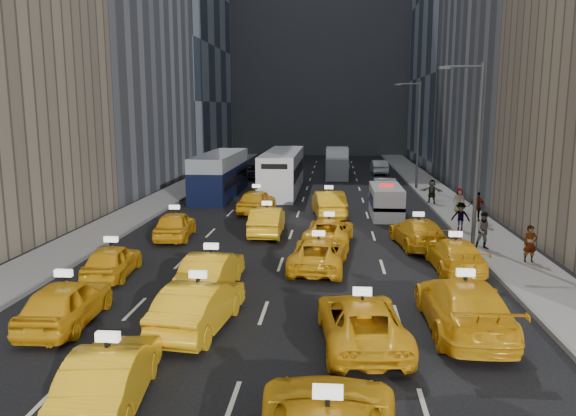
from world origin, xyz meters
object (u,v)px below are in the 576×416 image
Objects in this scene: city_bus at (283,172)px; box_truck at (337,163)px; pedestrian_0 at (530,244)px; taxi_1 at (110,375)px; nypd_van at (386,202)px; double_decker at (221,175)px.

city_bus is 2.01× the size of box_truck.
city_bus is 24.76m from pedestrian_0.
taxi_1 is 25.30m from nypd_van.
city_bus is at bearing 128.33° from nypd_van.
city_bus reaches higher than nypd_van.
nypd_van is 0.77× the size of box_truck.
double_decker is at bearing -123.23° from box_truck.
box_truck is at bearing -103.36° from taxi_1.
double_decker is 1.80× the size of box_truck.
nypd_van is at bearing -53.66° from city_bus.
box_truck is (9.21, 12.37, -0.22)m from double_decker.
nypd_van is at bearing -24.97° from double_decker.
taxi_1 is 0.89× the size of nypd_van.
box_truck is 3.90× the size of pedestrian_0.
taxi_1 is 0.34× the size of city_bus.
taxi_1 is 34.12m from city_bus.
city_bus is (4.69, 2.53, 0.02)m from double_decker.
double_decker reaches higher than taxi_1.
city_bus reaches higher than double_decker.
pedestrian_0 is at bearing -62.02° from nypd_van.
nypd_van is (8.47, 23.84, 0.22)m from taxi_1.
pedestrian_0 is at bearing -143.08° from taxi_1.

